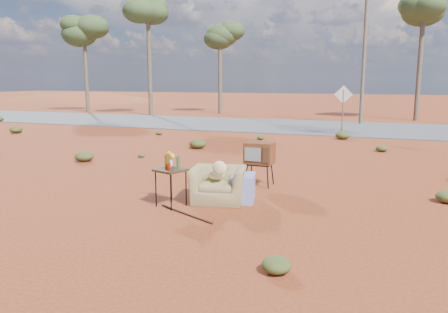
% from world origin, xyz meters
% --- Properties ---
extents(ground, '(140.00, 140.00, 0.00)m').
position_xyz_m(ground, '(0.00, 0.00, 0.00)').
color(ground, brown).
rests_on(ground, ground).
extents(highway, '(140.00, 7.00, 0.04)m').
position_xyz_m(highway, '(0.00, 15.00, 0.02)').
color(highway, '#565659').
rests_on(highway, ground).
extents(dirt_mound, '(26.00, 18.00, 2.00)m').
position_xyz_m(dirt_mound, '(-30.00, 34.00, 0.00)').
color(dirt_mound, brown).
rests_on(dirt_mound, ground).
extents(armchair, '(1.34, 1.03, 0.93)m').
position_xyz_m(armchair, '(0.24, 0.35, 0.43)').
color(armchair, olive).
rests_on(armchair, ground).
extents(tv_unit, '(0.64, 0.53, 1.02)m').
position_xyz_m(tv_unit, '(0.58, 1.88, 0.75)').
color(tv_unit, black).
rests_on(tv_unit, ground).
extents(side_table, '(0.65, 0.65, 1.04)m').
position_xyz_m(side_table, '(-0.60, -0.29, 0.76)').
color(side_table, '#3D2716').
rests_on(side_table, ground).
extents(rusty_bar, '(1.34, 0.71, 0.04)m').
position_xyz_m(rusty_bar, '(-0.08, -0.74, 0.02)').
color(rusty_bar, '#4D2414').
rests_on(rusty_bar, ground).
extents(road_sign, '(0.78, 0.06, 2.19)m').
position_xyz_m(road_sign, '(1.50, 12.00, 1.50)').
color(road_sign, brown).
rests_on(road_sign, ground).
extents(eucalyptus_far_left, '(3.20, 3.20, 7.10)m').
position_xyz_m(eucalyptus_far_left, '(-18.00, 20.00, 5.94)').
color(eucalyptus_far_left, brown).
rests_on(eucalyptus_far_left, ground).
extents(eucalyptus_left, '(3.20, 3.20, 8.10)m').
position_xyz_m(eucalyptus_left, '(-12.00, 19.00, 6.92)').
color(eucalyptus_left, brown).
rests_on(eucalyptus_left, ground).
extents(eucalyptus_near_left, '(3.20, 3.20, 6.60)m').
position_xyz_m(eucalyptus_near_left, '(-8.00, 22.00, 5.45)').
color(eucalyptus_near_left, brown).
rests_on(eucalyptus_near_left, ground).
extents(eucalyptus_center, '(3.20, 3.20, 7.60)m').
position_xyz_m(eucalyptus_center, '(5.00, 21.00, 6.43)').
color(eucalyptus_center, brown).
rests_on(eucalyptus_center, ground).
extents(utility_pole_center, '(1.40, 0.20, 8.00)m').
position_xyz_m(utility_pole_center, '(2.00, 17.50, 4.15)').
color(utility_pole_center, brown).
rests_on(utility_pole_center, ground).
extents(scrub_patch, '(17.49, 8.07, 0.33)m').
position_xyz_m(scrub_patch, '(-0.82, 4.41, 0.14)').
color(scrub_patch, '#424A20').
rests_on(scrub_patch, ground).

